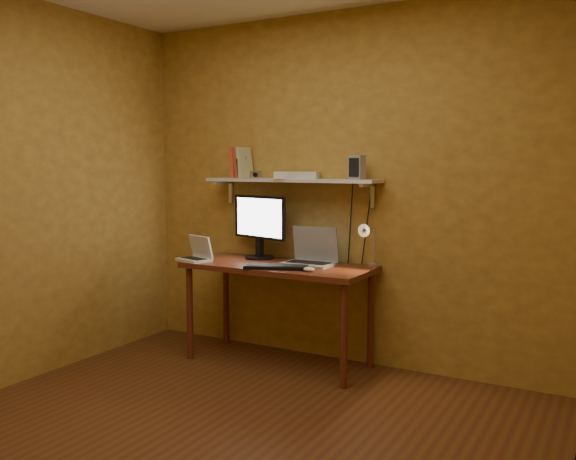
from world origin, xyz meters
The scene contains 14 objects.
room centered at (0.00, 0.00, 1.30)m, with size 3.44×3.24×2.64m.
desk centered at (-0.36, 1.28, 0.66)m, with size 1.40×0.60×0.75m.
wall_shelf centered at (-0.36, 1.47, 1.36)m, with size 1.40×0.25×0.21m.
monitor centered at (-0.63, 1.45, 1.03)m, with size 0.53×0.28×0.49m.
laptop centered at (-0.14, 1.39, 0.82)m, with size 0.36×0.26×0.27m.
netbook centered at (-0.99, 1.12, 0.80)m, with size 0.29×0.25×0.19m.
keyboard centered at (-0.28, 1.10, 0.76)m, with size 0.44×0.15×0.02m, color black.
mouse centered at (-0.02, 1.11, 0.77)m, with size 0.09×0.06×0.03m, color white.
desk_lamp centered at (0.30, 1.41, 0.96)m, with size 0.09×0.23×0.38m.
speaker_left centered at (-0.83, 1.46, 1.46)m, with size 0.09×0.09×0.17m, color gray.
speaker_right centered at (0.18, 1.46, 1.46)m, with size 0.09×0.09×0.17m, color gray.
books centered at (-0.82, 1.49, 1.50)m, with size 0.13×0.17×0.24m.
shelf_camera centered at (-0.63, 1.41, 1.40)m, with size 0.10×0.05×0.06m.
router centered at (-0.30, 1.46, 1.40)m, with size 0.32×0.21×0.05m, color white.
Camera 1 is at (1.87, -2.56, 1.48)m, focal length 38.00 mm.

